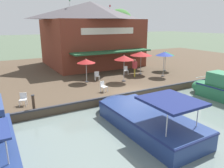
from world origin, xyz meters
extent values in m
plane|color=#4C5B47|center=(0.00, 0.00, 0.00)|extent=(220.00, 220.00, 0.00)
cube|color=#4C3D2D|center=(-11.00, 0.00, 0.30)|extent=(22.00, 56.00, 0.60)
cube|color=#2D2D33|center=(-0.10, 0.00, 0.65)|extent=(0.20, 50.40, 0.10)
cube|color=brown|center=(-13.16, 2.24, 3.50)|extent=(9.56, 10.91, 5.80)
pyramid|color=#4C474C|center=(-13.16, 2.24, 7.48)|extent=(10.04, 11.45, 2.15)
cube|color=#235633|center=(-7.48, 2.24, 2.90)|extent=(1.80, 9.27, 0.16)
cube|color=silver|center=(-8.34, 2.24, 5.10)|extent=(0.08, 6.54, 0.70)
cylinder|color=silver|center=(-13.16, 4.96, 7.33)|extent=(0.06, 0.06, 1.85)
cube|color=#B23338|center=(-12.98, 4.96, 8.10)|extent=(0.36, 0.03, 0.24)
cylinder|color=silver|center=(-13.16, -0.49, 7.56)|extent=(0.06, 0.06, 2.31)
cube|color=#337547|center=(-12.98, -0.49, 8.56)|extent=(0.36, 0.03, 0.24)
cylinder|color=#B7B7B7|center=(-5.17, 4.42, 1.74)|extent=(0.06, 0.06, 2.28)
cylinder|color=#2D2D33|center=(-5.17, 4.42, 0.63)|extent=(0.36, 0.36, 0.06)
cone|color=maroon|center=(-5.17, 4.42, 2.82)|extent=(2.29, 2.29, 0.41)
cone|color=white|center=(-5.17, 4.42, 2.84)|extent=(1.42, 1.42, 0.33)
sphere|color=white|center=(-5.17, 4.42, 3.03)|extent=(0.08, 0.08, 0.08)
cylinder|color=#B7B7B7|center=(-4.94, -1.98, 1.62)|extent=(0.06, 0.06, 2.04)
cylinder|color=#2D2D33|center=(-4.94, -1.98, 0.63)|extent=(0.36, 0.36, 0.06)
cone|color=maroon|center=(-4.94, -1.98, 2.58)|extent=(1.70, 1.70, 0.35)
cone|color=white|center=(-4.94, -1.98, 2.60)|extent=(1.06, 1.06, 0.28)
sphere|color=white|center=(-4.94, -1.98, 2.76)|extent=(0.08, 0.08, 0.08)
cylinder|color=#B7B7B7|center=(-3.21, 5.87, 1.80)|extent=(0.06, 0.06, 2.40)
cylinder|color=#2D2D33|center=(-3.21, 5.87, 0.63)|extent=(0.36, 0.36, 0.06)
cone|color=navy|center=(-3.21, 5.87, 2.94)|extent=(1.73, 1.73, 0.37)
cone|color=white|center=(-3.21, 5.87, 2.96)|extent=(1.07, 1.07, 0.29)
sphere|color=white|center=(-3.21, 5.87, 3.12)|extent=(0.08, 0.08, 0.08)
cylinder|color=#B7B7B7|center=(-3.49, 1.22, 1.76)|extent=(0.06, 0.06, 2.32)
cylinder|color=#2D2D33|center=(-3.49, 1.22, 0.63)|extent=(0.36, 0.36, 0.06)
cone|color=maroon|center=(-3.49, 1.22, 2.86)|extent=(1.86, 1.86, 0.42)
cone|color=white|center=(-3.49, 1.22, 2.88)|extent=(1.15, 1.15, 0.33)
sphere|color=white|center=(-3.49, 1.22, 3.07)|extent=(0.08, 0.08, 0.08)
cylinder|color=#B7B7B7|center=(-5.17, 7.91, 1.63)|extent=(0.06, 0.06, 2.06)
cylinder|color=#2D2D33|center=(-5.17, 7.91, 0.63)|extent=(0.36, 0.36, 0.06)
cone|color=#19663D|center=(-5.17, 7.91, 2.60)|extent=(1.94, 1.94, 0.40)
cone|color=silver|center=(-5.17, 7.91, 2.62)|extent=(1.20, 1.20, 0.32)
sphere|color=silver|center=(-5.17, 7.91, 2.80)|extent=(0.08, 0.08, 0.08)
cube|color=white|center=(-1.14, -7.95, 0.81)|extent=(0.05, 0.05, 0.42)
cube|color=white|center=(-1.28, -8.33, 0.81)|extent=(0.05, 0.05, 0.42)
cube|color=white|center=(-1.52, -7.81, 0.81)|extent=(0.05, 0.05, 0.42)
cube|color=white|center=(-1.66, -8.19, 0.81)|extent=(0.05, 0.05, 0.42)
cube|color=white|center=(-1.40, -8.07, 1.03)|extent=(0.56, 0.56, 0.05)
cube|color=white|center=(-1.59, -8.00, 1.25)|extent=(0.19, 0.43, 0.40)
cube|color=white|center=(-1.32, -1.71, 0.81)|extent=(0.05, 0.05, 0.42)
cube|color=white|center=(-1.18, -2.08, 0.81)|extent=(0.05, 0.05, 0.42)
cube|color=white|center=(-1.70, -1.84, 0.81)|extent=(0.05, 0.05, 0.42)
cube|color=white|center=(-1.56, -2.22, 0.81)|extent=(0.05, 0.05, 0.42)
cube|color=white|center=(-1.44, -1.96, 1.03)|extent=(0.56, 0.56, 0.05)
cube|color=white|center=(-1.63, -2.03, 1.25)|extent=(0.19, 0.43, 0.40)
cube|color=white|center=(-5.54, 3.10, 0.81)|extent=(0.05, 0.05, 0.42)
cube|color=white|center=(-5.64, 2.71, 0.81)|extent=(0.05, 0.05, 0.42)
cube|color=white|center=(-5.93, 3.20, 0.81)|extent=(0.05, 0.05, 0.42)
cube|color=white|center=(-6.03, 2.81, 0.81)|extent=(0.05, 0.05, 0.42)
cube|color=white|center=(-5.78, 2.96, 1.03)|extent=(0.53, 0.53, 0.05)
cube|color=white|center=(-5.98, 3.01, 1.25)|extent=(0.15, 0.44, 0.40)
cube|color=white|center=(-4.76, -0.72, 0.81)|extent=(0.05, 0.05, 0.42)
cube|color=white|center=(-4.86, -1.11, 0.81)|extent=(0.05, 0.05, 0.42)
cube|color=white|center=(-5.15, -0.62, 0.81)|extent=(0.05, 0.05, 0.42)
cube|color=white|center=(-5.25, -1.00, 0.81)|extent=(0.05, 0.05, 0.42)
cube|color=white|center=(-5.01, -0.86, 1.03)|extent=(0.54, 0.54, 0.05)
cube|color=white|center=(-5.20, -0.81, 1.25)|extent=(0.15, 0.44, 0.40)
cylinder|color=gold|center=(-4.44, 3.14, 1.04)|extent=(0.13, 0.13, 0.87)
cylinder|color=gold|center=(-4.59, 3.23, 1.04)|extent=(0.13, 0.13, 0.87)
cylinder|color=#B23338|center=(-4.51, 3.18, 1.82)|extent=(0.51, 0.51, 0.69)
sphere|color=brown|center=(-4.51, 3.18, 2.28)|extent=(0.24, 0.24, 0.24)
cylinder|color=silver|center=(6.12, -9.53, 1.86)|extent=(0.05, 0.05, 1.11)
cube|color=navy|center=(4.71, -2.30, 0.59)|extent=(6.61, 2.99, 1.01)
ellipsoid|color=navy|center=(1.43, -2.36, 0.59)|extent=(2.36, 2.77, 1.01)
cube|color=navy|center=(4.71, -2.30, 1.01)|extent=(6.68, 3.03, 0.10)
cube|color=navy|center=(6.25, -2.27, 2.33)|extent=(2.72, 2.49, 0.13)
cylinder|color=silver|center=(7.03, -1.25, 1.71)|extent=(0.05, 0.05, 1.24)
cylinder|color=silver|center=(7.07, -3.26, 1.71)|extent=(0.05, 0.05, 1.24)
ellipsoid|color=#287047|center=(1.55, 6.17, 0.63)|extent=(1.91, 1.91, 1.10)
cube|color=#337A51|center=(3.26, 6.21, 1.68)|extent=(2.10, 1.62, 1.00)
cylinder|color=silver|center=(1.33, 6.17, 1.48)|extent=(0.08, 1.58, 0.04)
cylinder|color=#473323|center=(-0.35, -7.58, 1.07)|extent=(0.18, 0.18, 0.95)
cylinder|color=#2D2D33|center=(-0.35, -7.58, 1.57)|extent=(0.22, 0.22, 0.04)
cylinder|color=brown|center=(-18.75, 9.92, 2.42)|extent=(0.29, 0.29, 3.63)
sphere|color=#427A38|center=(-18.75, 9.92, 5.93)|extent=(4.53, 4.53, 4.53)
sphere|color=#427A38|center=(-17.85, 9.24, 5.48)|extent=(3.17, 3.17, 3.17)
camera|label=1|loc=(13.47, -9.62, 5.97)|focal=35.00mm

